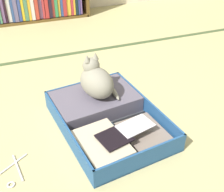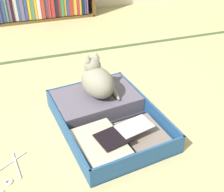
% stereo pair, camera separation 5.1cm
% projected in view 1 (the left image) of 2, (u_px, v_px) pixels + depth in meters
% --- Properties ---
extents(ground_plane, '(10.00, 10.00, 0.00)m').
position_uv_depth(ground_plane, '(97.00, 142.00, 1.74)').
color(ground_plane, tan).
extents(tatami_border, '(4.80, 0.05, 0.00)m').
position_uv_depth(tatami_border, '(56.00, 56.00, 2.66)').
color(tatami_border, '#3E512E').
rests_on(tatami_border, ground_plane).
extents(open_suitcase, '(0.66, 0.85, 0.12)m').
position_uv_depth(open_suitcase, '(103.00, 115.00, 1.86)').
color(open_suitcase, '#214E83').
rests_on(open_suitcase, ground_plane).
extents(black_cat, '(0.25, 0.31, 0.28)m').
position_uv_depth(black_cat, '(96.00, 81.00, 1.87)').
color(black_cat, gray).
rests_on(black_cat, open_suitcase).
extents(clothes_hanger, '(0.32, 0.26, 0.01)m').
position_uv_depth(clothes_hanger, '(3.00, 178.00, 1.51)').
color(clothes_hanger, silver).
rests_on(clothes_hanger, ground_plane).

